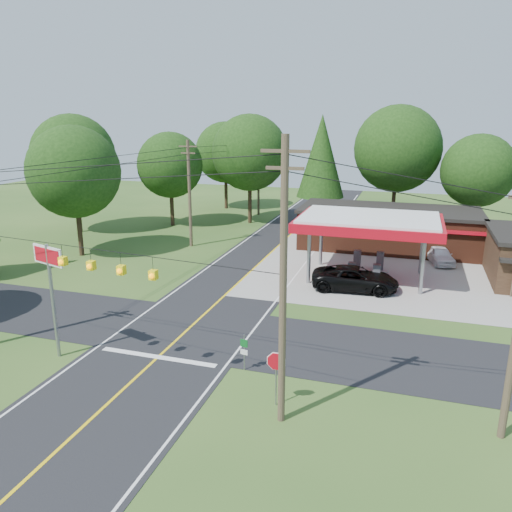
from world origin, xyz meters
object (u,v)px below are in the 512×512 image
(suv_car, at_px, (355,279))
(big_stop_sign, at_px, (50,276))
(octagonal_stop_sign, at_px, (276,366))
(gas_canopy, at_px, (369,224))
(sedan_car, at_px, (440,255))

(suv_car, xyz_separation_m, big_stop_sign, (-13.50, -15.01, 3.55))
(big_stop_sign, distance_m, octagonal_stop_sign, 12.30)
(suv_car, distance_m, big_stop_sign, 20.50)
(octagonal_stop_sign, bearing_deg, suv_car, 84.65)
(gas_canopy, height_order, sedan_car, gas_canopy)
(octagonal_stop_sign, bearing_deg, sedan_car, 73.20)
(gas_canopy, relative_size, big_stop_sign, 1.76)
(sedan_car, bearing_deg, big_stop_sign, -144.96)
(big_stop_sign, height_order, octagonal_stop_sign, big_stop_sign)
(gas_canopy, xyz_separation_m, big_stop_sign, (-14.00, -18.01, 0.14))
(big_stop_sign, bearing_deg, suv_car, 48.03)
(suv_car, xyz_separation_m, octagonal_stop_sign, (-1.50, -16.01, 1.04))
(gas_canopy, height_order, big_stop_sign, big_stop_sign)
(suv_car, bearing_deg, gas_canopy, -13.93)
(big_stop_sign, xyz_separation_m, octagonal_stop_sign, (12.00, -1.00, -2.51))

